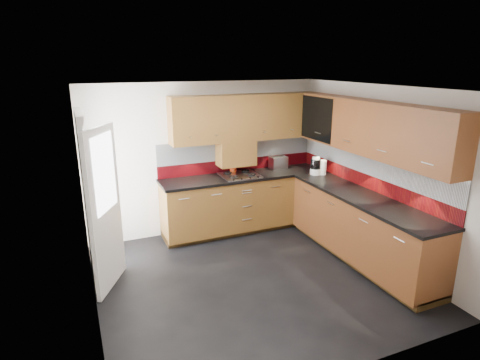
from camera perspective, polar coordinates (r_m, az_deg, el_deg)
name	(u,v)px	position (r m, az deg, el deg)	size (l,w,h in m)	color
room	(254,166)	(4.76, 1.96, 2.01)	(4.00, 3.80, 2.64)	black
base_cabinets	(297,216)	(6.17, 8.06, -5.06)	(2.70, 3.20, 0.95)	brown
countertop	(298,186)	(5.99, 8.20, -0.83)	(2.72, 3.22, 0.04)	black
backsplash	(303,162)	(6.21, 9.00, 2.53)	(2.70, 3.20, 0.54)	maroon
upper_cabinets	(308,123)	(5.95, 9.64, 8.06)	(2.50, 3.20, 0.72)	brown
extractor_hood	(236,153)	(6.44, -0.59, 3.87)	(0.60, 0.33, 0.40)	brown
glass_cabinet	(324,117)	(6.44, 11.92, 8.82)	(0.32, 0.80, 0.66)	black
back_door	(95,203)	(5.19, -19.96, -3.13)	(0.42, 1.19, 2.04)	white
gas_hob	(240,175)	(6.37, -0.01, 0.72)	(0.59, 0.52, 0.05)	silver
utensil_pot	(233,168)	(6.53, -1.01, 1.78)	(0.11, 0.11, 0.38)	#C43B12
toaster	(278,162)	(6.84, 5.46, 2.49)	(0.30, 0.20, 0.21)	silver
food_processor	(316,166)	(6.54, 10.71, 1.91)	(0.17, 0.17, 0.29)	white
paper_towel	(323,167)	(6.56, 11.70, 1.77)	(0.11, 0.11, 0.24)	white
orange_cloth	(315,174)	(6.57, 10.58, 0.86)	(0.13, 0.11, 0.01)	#D75D17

